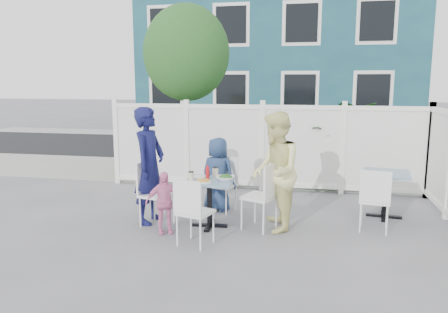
% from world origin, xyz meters
% --- Properties ---
extents(ground, '(80.00, 80.00, 0.00)m').
position_xyz_m(ground, '(0.00, 0.00, 0.00)').
color(ground, slate).
extents(near_sidewalk, '(24.00, 2.60, 0.01)m').
position_xyz_m(near_sidewalk, '(0.00, 3.80, 0.01)').
color(near_sidewalk, gray).
rests_on(near_sidewalk, ground).
extents(street, '(24.00, 5.00, 0.01)m').
position_xyz_m(street, '(0.00, 7.50, 0.00)').
color(street, black).
rests_on(street, ground).
extents(far_sidewalk, '(24.00, 1.60, 0.01)m').
position_xyz_m(far_sidewalk, '(0.00, 10.60, 0.01)').
color(far_sidewalk, gray).
rests_on(far_sidewalk, ground).
extents(building, '(11.00, 6.00, 6.00)m').
position_xyz_m(building, '(-0.50, 14.00, 3.00)').
color(building, navy).
rests_on(building, ground).
extents(fence_back, '(5.86, 0.08, 1.60)m').
position_xyz_m(fence_back, '(0.10, 2.40, 0.78)').
color(fence_back, white).
rests_on(fence_back, ground).
extents(tree, '(1.80, 1.62, 3.59)m').
position_xyz_m(tree, '(-1.60, 3.30, 2.59)').
color(tree, '#382316').
rests_on(tree, ground).
extents(utility_cabinet, '(0.69, 0.50, 1.27)m').
position_xyz_m(utility_cabinet, '(-2.98, 4.00, 0.63)').
color(utility_cabinet, gold).
rests_on(utility_cabinet, ground).
extents(potted_shrub_a, '(1.22, 1.22, 1.55)m').
position_xyz_m(potted_shrub_a, '(-0.71, 3.10, 0.77)').
color(potted_shrub_a, '#19461A').
rests_on(potted_shrub_a, ground).
extents(potted_shrub_b, '(1.88, 1.78, 1.66)m').
position_xyz_m(potted_shrub_b, '(1.38, 3.00, 0.83)').
color(potted_shrub_b, '#19461A').
rests_on(potted_shrub_b, ground).
extents(main_table, '(0.67, 0.67, 0.68)m').
position_xyz_m(main_table, '(-0.37, 0.15, 0.52)').
color(main_table, slate).
rests_on(main_table, ground).
extents(spare_table, '(0.74, 0.74, 0.69)m').
position_xyz_m(spare_table, '(2.10, 1.09, 0.54)').
color(spare_table, slate).
rests_on(spare_table, ground).
extents(chair_left, '(0.48, 0.49, 0.91)m').
position_xyz_m(chair_left, '(-1.20, 0.10, 0.53)').
color(chair_left, white).
rests_on(chair_left, ground).
extents(chair_right, '(0.54, 0.55, 0.94)m').
position_xyz_m(chair_right, '(0.39, 0.17, 0.54)').
color(chair_right, white).
rests_on(chair_right, ground).
extents(chair_back, '(0.48, 0.47, 0.85)m').
position_xyz_m(chair_back, '(-0.34, 1.01, 0.49)').
color(chair_back, white).
rests_on(chair_back, ground).
extents(chair_near, '(0.48, 0.47, 0.86)m').
position_xyz_m(chair_near, '(-0.41, -0.62, 0.50)').
color(chair_near, white).
rests_on(chair_near, ground).
extents(chair_spare, '(0.45, 0.43, 0.87)m').
position_xyz_m(chair_spare, '(1.86, 0.38, 0.51)').
color(chair_spare, white).
rests_on(chair_spare, ground).
extents(man, '(0.46, 0.65, 1.67)m').
position_xyz_m(man, '(-1.27, 0.19, 0.84)').
color(man, '#111342').
rests_on(man, ground).
extents(woman, '(0.75, 0.89, 1.63)m').
position_xyz_m(woman, '(0.53, 0.21, 0.82)').
color(woman, '#F2E74A').
rests_on(woman, ground).
extents(boy, '(0.65, 0.51, 1.17)m').
position_xyz_m(boy, '(-0.43, 0.96, 0.58)').
color(boy, navy).
rests_on(boy, ground).
extents(toddler, '(0.54, 0.41, 0.85)m').
position_xyz_m(toddler, '(-0.91, -0.22, 0.42)').
color(toddler, pink).
rests_on(toddler, ground).
extents(plate_main, '(0.22, 0.22, 0.01)m').
position_xyz_m(plate_main, '(-0.42, 0.01, 0.68)').
color(plate_main, white).
rests_on(plate_main, main_table).
extents(plate_side, '(0.20, 0.20, 0.01)m').
position_xyz_m(plate_side, '(-0.57, 0.26, 0.68)').
color(plate_side, white).
rests_on(plate_side, main_table).
extents(salad_bowl, '(0.24, 0.24, 0.06)m').
position_xyz_m(salad_bowl, '(-0.15, 0.16, 0.71)').
color(salad_bowl, white).
rests_on(salad_bowl, main_table).
extents(coffee_cup_a, '(0.08, 0.08, 0.11)m').
position_xyz_m(coffee_cup_a, '(-0.62, 0.08, 0.73)').
color(coffee_cup_a, beige).
rests_on(coffee_cup_a, main_table).
extents(coffee_cup_b, '(0.08, 0.08, 0.12)m').
position_xyz_m(coffee_cup_b, '(-0.34, 0.39, 0.74)').
color(coffee_cup_b, beige).
rests_on(coffee_cup_b, main_table).
extents(ketchup_bottle, '(0.05, 0.05, 0.16)m').
position_xyz_m(ketchup_bottle, '(-0.41, 0.20, 0.76)').
color(ketchup_bottle, '#B51216').
rests_on(ketchup_bottle, main_table).
extents(salt_shaker, '(0.03, 0.03, 0.07)m').
position_xyz_m(salt_shaker, '(-0.45, 0.42, 0.71)').
color(salt_shaker, white).
rests_on(salt_shaker, main_table).
extents(pepper_shaker, '(0.03, 0.03, 0.07)m').
position_xyz_m(pepper_shaker, '(-0.44, 0.39, 0.71)').
color(pepper_shaker, black).
rests_on(pepper_shaker, main_table).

